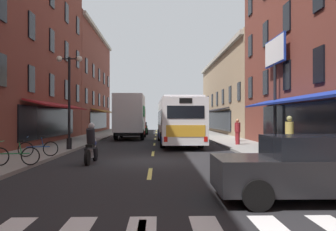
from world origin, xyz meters
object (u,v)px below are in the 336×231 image
object	(u,v)px
sedan_mid	(139,128)
pedestrian_mid	(290,136)
pedestrian_rear	(237,130)
box_truck	(131,117)
bicycle_near	(38,148)
bicycle_mid	(15,155)
billboard_sign	(275,63)
transit_bus	(178,121)
motorcycle_rider	(91,146)
pedestrian_far	(238,131)
street_lamp_twin	(69,97)
sedan_near	(316,168)

from	to	relation	value
sedan_mid	pedestrian_mid	bearing A→B (deg)	-72.43
sedan_mid	pedestrian_mid	distance (m)	26.14
pedestrian_mid	pedestrian_rear	distance (m)	10.76
box_truck	pedestrian_mid	xyz separation A→B (m)	(8.15, -15.85, -0.89)
bicycle_near	bicycle_mid	xyz separation A→B (m)	(0.19, -2.98, 0.00)
bicycle_mid	pedestrian_rear	bearing A→B (deg)	49.81
billboard_sign	transit_bus	bearing A→B (deg)	139.33
bicycle_near	bicycle_mid	world-z (taller)	same
motorcycle_rider	pedestrian_far	bearing A→B (deg)	46.06
box_truck	street_lamp_twin	bearing A→B (deg)	-102.09
bicycle_mid	pedestrian_rear	world-z (taller)	pedestrian_rear
billboard_sign	box_truck	distance (m)	14.55
bicycle_near	sedan_mid	bearing A→B (deg)	82.54
pedestrian_mid	motorcycle_rider	bearing A→B (deg)	105.17
bicycle_near	pedestrian_rear	size ratio (longest dim) A/B	1.06
sedan_mid	pedestrian_mid	xyz separation A→B (m)	(7.89, -24.92, 0.36)
street_lamp_twin	sedan_near	bearing A→B (deg)	-53.92
street_lamp_twin	billboard_sign	bearing A→B (deg)	3.47
billboard_sign	street_lamp_twin	distance (m)	11.89
box_truck	sedan_mid	world-z (taller)	box_truck
pedestrian_mid	pedestrian_rear	xyz separation A→B (m)	(0.14, 10.76, -0.13)
pedestrian_rear	street_lamp_twin	bearing A→B (deg)	153.00
bicycle_mid	billboard_sign	bearing A→B (deg)	31.47
sedan_near	pedestrian_far	world-z (taller)	pedestrian_far
billboard_sign	bicycle_mid	bearing A→B (deg)	-148.53
box_truck	pedestrian_rear	distance (m)	9.79
bicycle_near	billboard_sign	bearing A→B (deg)	19.64
sedan_mid	street_lamp_twin	distance (m)	20.91
box_truck	street_lamp_twin	size ratio (longest dim) A/B	1.46
transit_bus	sedan_near	size ratio (longest dim) A/B	2.57
pedestrian_rear	transit_bus	bearing A→B (deg)	135.80
sedan_near	box_truck	bearing A→B (deg)	104.49
transit_bus	street_lamp_twin	distance (m)	8.36
bicycle_near	street_lamp_twin	xyz separation A→B (m)	(0.44, 3.62, 2.49)
sedan_mid	pedestrian_far	bearing A→B (deg)	-67.19
transit_bus	sedan_mid	distance (m)	15.69
pedestrian_rear	street_lamp_twin	world-z (taller)	street_lamp_twin
transit_bus	sedan_near	bearing A→B (deg)	-82.70
sedan_mid	pedestrian_far	size ratio (longest dim) A/B	2.60
transit_bus	bicycle_mid	bearing A→B (deg)	-118.66
bicycle_near	bicycle_mid	size ratio (longest dim) A/B	0.98
sedan_mid	bicycle_near	size ratio (longest dim) A/B	2.58
transit_bus	pedestrian_far	size ratio (longest dim) A/B	6.91
billboard_sign	bicycle_near	size ratio (longest dim) A/B	3.81
sedan_near	pedestrian_mid	xyz separation A→B (m)	(2.17, 7.29, 0.34)
sedan_mid	street_lamp_twin	world-z (taller)	street_lamp_twin
sedan_mid	bicycle_mid	world-z (taller)	sedan_mid
sedan_near	motorcycle_rider	xyz separation A→B (m)	(-6.28, 6.59, -0.03)
pedestrian_mid	transit_bus	bearing A→B (deg)	34.66
transit_bus	bicycle_mid	world-z (taller)	transit_bus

